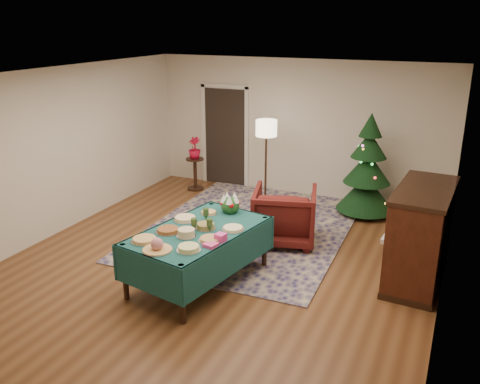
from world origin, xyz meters
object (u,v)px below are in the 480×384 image
at_px(floor_lamp, 266,133).
at_px(christmas_tree, 367,170).
at_px(buffet_table, 199,240).
at_px(armchair, 285,213).
at_px(potted_plant, 195,153).
at_px(gift_box, 221,238).
at_px(side_table, 195,174).
at_px(piano, 420,236).

height_order(floor_lamp, christmas_tree, christmas_tree).
height_order(buffet_table, floor_lamp, floor_lamp).
relative_size(armchair, floor_lamp, 0.61).
bearing_deg(floor_lamp, potted_plant, 172.73).
xyz_separation_m(gift_box, side_table, (-2.42, 3.67, -0.49)).
distance_m(buffet_table, christmas_tree, 3.82).
xyz_separation_m(armchair, potted_plant, (-2.59, 1.75, 0.30)).
bearing_deg(side_table, buffet_table, -60.14).
bearing_deg(gift_box, buffet_table, 155.02).
distance_m(buffet_table, armchair, 1.82).
distance_m(armchair, christmas_tree, 2.03).
bearing_deg(christmas_tree, gift_box, -106.63).
bearing_deg(side_table, gift_box, -56.58).
distance_m(armchair, floor_lamp, 2.01).
bearing_deg(gift_box, christmas_tree, 73.37).
height_order(armchair, piano, piano).
height_order(gift_box, floor_lamp, floor_lamp).
distance_m(gift_box, piano, 2.69).
distance_m(side_table, piano, 5.17).
relative_size(buffet_table, potted_plant, 4.81).
relative_size(armchair, piano, 0.63).
distance_m(armchair, potted_plant, 3.15).
relative_size(side_table, christmas_tree, 0.36).
bearing_deg(piano, gift_box, -146.83).
bearing_deg(piano, floor_lamp, 146.49).
relative_size(buffet_table, armchair, 2.16).
distance_m(buffet_table, side_table, 4.01).
height_order(buffet_table, potted_plant, potted_plant).
bearing_deg(armchair, potted_plant, -49.40).
distance_m(gift_box, christmas_tree, 3.85).
bearing_deg(piano, side_table, 154.74).
distance_m(floor_lamp, side_table, 1.98).
bearing_deg(buffet_table, side_table, 119.86).
bearing_deg(gift_box, piano, 33.17).
xyz_separation_m(gift_box, armchair, (0.18, 1.91, -0.32)).
xyz_separation_m(gift_box, potted_plant, (-2.42, 3.67, -0.02)).
bearing_deg(christmas_tree, armchair, -117.56).
distance_m(armchair, piano, 2.12).
xyz_separation_m(side_table, potted_plant, (0.00, 0.00, 0.47)).
bearing_deg(side_table, armchair, -34.02).
relative_size(floor_lamp, side_table, 2.45).
bearing_deg(buffet_table, floor_lamp, 95.78).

